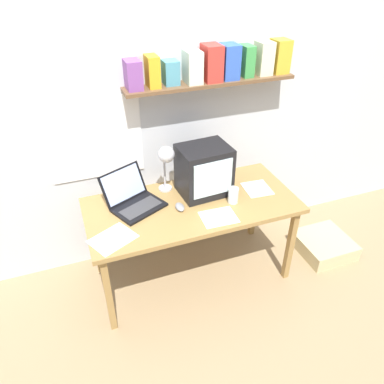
{
  "coord_description": "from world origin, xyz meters",
  "views": [
    {
      "loc": [
        -0.77,
        -2.07,
        2.27
      ],
      "look_at": [
        0.0,
        0.0,
        0.81
      ],
      "focal_mm": 35.0,
      "sensor_mm": 36.0,
      "label": 1
    }
  ],
  "objects_px": {
    "corner_desk": "(192,210)",
    "desk_lamp": "(166,158)",
    "loose_paper_near_monitor": "(257,189)",
    "open_notebook": "(113,239)",
    "laptop": "(132,197)",
    "floor_cushion": "(324,245)",
    "juice_glass": "(233,196)",
    "crt_monitor": "(204,170)",
    "computer_mouse": "(180,207)",
    "printed_handout": "(219,217)"
  },
  "relations": [
    {
      "from": "printed_handout",
      "to": "floor_cushion",
      "type": "distance_m",
      "value": 1.25
    },
    {
      "from": "desk_lamp",
      "to": "floor_cushion",
      "type": "relative_size",
      "value": 0.91
    },
    {
      "from": "computer_mouse",
      "to": "floor_cushion",
      "type": "relative_size",
      "value": 0.25
    },
    {
      "from": "crt_monitor",
      "to": "floor_cushion",
      "type": "height_order",
      "value": "crt_monitor"
    },
    {
      "from": "laptop",
      "to": "floor_cushion",
      "type": "bearing_deg",
      "value": -35.42
    },
    {
      "from": "laptop",
      "to": "juice_glass",
      "type": "xyz_separation_m",
      "value": [
        0.69,
        -0.22,
        -0.01
      ]
    },
    {
      "from": "open_notebook",
      "to": "printed_handout",
      "type": "distance_m",
      "value": 0.72
    },
    {
      "from": "juice_glass",
      "to": "printed_handout",
      "type": "relative_size",
      "value": 0.47
    },
    {
      "from": "printed_handout",
      "to": "corner_desk",
      "type": "bearing_deg",
      "value": 117.64
    },
    {
      "from": "juice_glass",
      "to": "corner_desk",
      "type": "bearing_deg",
      "value": 163.32
    },
    {
      "from": "corner_desk",
      "to": "laptop",
      "type": "distance_m",
      "value": 0.44
    },
    {
      "from": "crt_monitor",
      "to": "corner_desk",
      "type": "bearing_deg",
      "value": -143.9
    },
    {
      "from": "corner_desk",
      "to": "printed_handout",
      "type": "relative_size",
      "value": 6.11
    },
    {
      "from": "corner_desk",
      "to": "computer_mouse",
      "type": "height_order",
      "value": "computer_mouse"
    },
    {
      "from": "juice_glass",
      "to": "floor_cushion",
      "type": "distance_m",
      "value": 1.13
    },
    {
      "from": "laptop",
      "to": "corner_desk",
      "type": "bearing_deg",
      "value": -44.05
    },
    {
      "from": "open_notebook",
      "to": "printed_handout",
      "type": "xyz_separation_m",
      "value": [
        0.72,
        -0.03,
        0.0
      ]
    },
    {
      "from": "printed_handout",
      "to": "juice_glass",
      "type": "bearing_deg",
      "value": 38.08
    },
    {
      "from": "laptop",
      "to": "juice_glass",
      "type": "distance_m",
      "value": 0.72
    },
    {
      "from": "loose_paper_near_monitor",
      "to": "computer_mouse",
      "type": "bearing_deg",
      "value": -176.5
    },
    {
      "from": "desk_lamp",
      "to": "juice_glass",
      "type": "distance_m",
      "value": 0.55
    },
    {
      "from": "loose_paper_near_monitor",
      "to": "open_notebook",
      "type": "height_order",
      "value": "same"
    },
    {
      "from": "corner_desk",
      "to": "laptop",
      "type": "height_order",
      "value": "laptop"
    },
    {
      "from": "crt_monitor",
      "to": "juice_glass",
      "type": "height_order",
      "value": "crt_monitor"
    },
    {
      "from": "desk_lamp",
      "to": "computer_mouse",
      "type": "xyz_separation_m",
      "value": [
        0.02,
        -0.22,
        -0.28
      ]
    },
    {
      "from": "desk_lamp",
      "to": "computer_mouse",
      "type": "bearing_deg",
      "value": -83.96
    },
    {
      "from": "juice_glass",
      "to": "loose_paper_near_monitor",
      "type": "height_order",
      "value": "juice_glass"
    },
    {
      "from": "loose_paper_near_monitor",
      "to": "floor_cushion",
      "type": "distance_m",
      "value": 0.92
    },
    {
      "from": "floor_cushion",
      "to": "open_notebook",
      "type": "bearing_deg",
      "value": -178.66
    },
    {
      "from": "corner_desk",
      "to": "crt_monitor",
      "type": "height_order",
      "value": "crt_monitor"
    },
    {
      "from": "corner_desk",
      "to": "desk_lamp",
      "type": "height_order",
      "value": "desk_lamp"
    },
    {
      "from": "open_notebook",
      "to": "juice_glass",
      "type": "bearing_deg",
      "value": 6.78
    },
    {
      "from": "laptop",
      "to": "loose_paper_near_monitor",
      "type": "xyz_separation_m",
      "value": [
        0.94,
        -0.13,
        -0.06
      ]
    },
    {
      "from": "crt_monitor",
      "to": "printed_handout",
      "type": "bearing_deg",
      "value": -97.5
    },
    {
      "from": "crt_monitor",
      "to": "floor_cushion",
      "type": "bearing_deg",
      "value": -17.91
    },
    {
      "from": "crt_monitor",
      "to": "printed_handout",
      "type": "xyz_separation_m",
      "value": [
        -0.02,
        -0.33,
        -0.18
      ]
    },
    {
      "from": "desk_lamp",
      "to": "computer_mouse",
      "type": "relative_size",
      "value": 3.67
    },
    {
      "from": "crt_monitor",
      "to": "floor_cushion",
      "type": "relative_size",
      "value": 0.88
    },
    {
      "from": "corner_desk",
      "to": "loose_paper_near_monitor",
      "type": "height_order",
      "value": "loose_paper_near_monitor"
    },
    {
      "from": "laptop",
      "to": "desk_lamp",
      "type": "relative_size",
      "value": 1.16
    },
    {
      "from": "crt_monitor",
      "to": "loose_paper_near_monitor",
      "type": "bearing_deg",
      "value": -18.51
    },
    {
      "from": "computer_mouse",
      "to": "floor_cushion",
      "type": "distance_m",
      "value": 1.45
    },
    {
      "from": "corner_desk",
      "to": "juice_glass",
      "type": "bearing_deg",
      "value": -16.68
    },
    {
      "from": "open_notebook",
      "to": "computer_mouse",
      "type": "bearing_deg",
      "value": 17.63
    },
    {
      "from": "printed_handout",
      "to": "floor_cushion",
      "type": "height_order",
      "value": "printed_handout"
    },
    {
      "from": "open_notebook",
      "to": "loose_paper_near_monitor",
      "type": "bearing_deg",
      "value": 9.9
    },
    {
      "from": "corner_desk",
      "to": "crt_monitor",
      "type": "bearing_deg",
      "value": 39.86
    },
    {
      "from": "printed_handout",
      "to": "desk_lamp",
      "type": "bearing_deg",
      "value": 120.44
    },
    {
      "from": "corner_desk",
      "to": "loose_paper_near_monitor",
      "type": "xyz_separation_m",
      "value": [
        0.54,
        0.01,
        0.06
      ]
    },
    {
      "from": "crt_monitor",
      "to": "laptop",
      "type": "relative_size",
      "value": 0.84
    }
  ]
}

